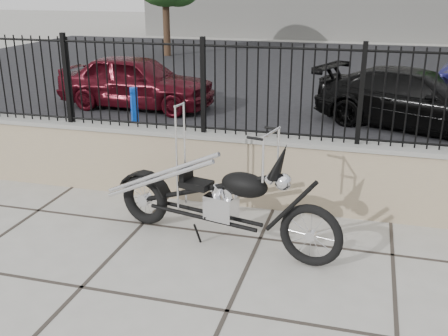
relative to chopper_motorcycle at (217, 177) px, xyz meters
The scene contains 8 objects.
ground_plane 1.60m from the chopper_motorcycle, 70.08° to the right, with size 90.00×90.00×0.00m, color #99968E.
parking_lot 11.24m from the chopper_motorcycle, 87.60° to the left, with size 30.00×30.00×0.00m, color black.
retaining_wall 1.33m from the chopper_motorcycle, 68.70° to the left, with size 14.00×0.36×0.96m, color gray.
iron_fence 1.50m from the chopper_motorcycle, 68.70° to the left, with size 14.00×0.08×1.20m, color black.
chopper_motorcycle is the anchor object (origin of this frame).
car_red 7.15m from the chopper_motorcycle, 121.59° to the left, with size 1.49×3.71×1.26m, color #410912.
car_black 6.41m from the chopper_motorcycle, 66.94° to the left, with size 1.67×4.10×1.19m, color black.
bollard_a 3.93m from the chopper_motorcycle, 128.07° to the left, with size 0.13×0.13×1.11m, color blue.
Camera 1 is at (1.06, -3.96, 2.87)m, focal length 42.00 mm.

